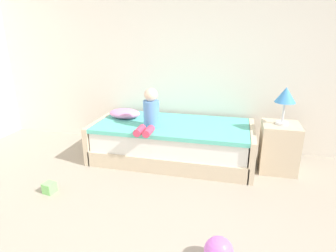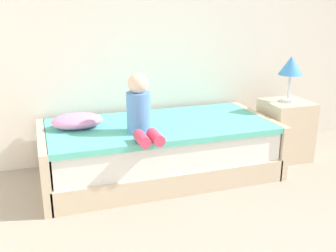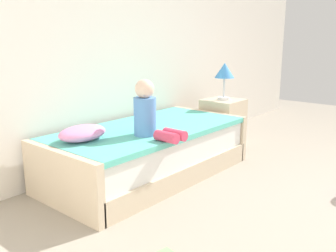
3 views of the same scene
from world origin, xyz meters
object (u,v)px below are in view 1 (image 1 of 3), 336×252
pillow (125,113)px  toy_block (49,188)px  child_figure (150,112)px  toy_ball (219,251)px  table_lamp (286,97)px  nightstand (279,147)px  bed (172,142)px

pillow → toy_block: pillow is taller
child_figure → toy_ball: bearing=-56.8°
table_lamp → toy_ball: (-0.60, -1.73, -0.83)m
table_lamp → toy_ball: table_lamp is taller
child_figure → nightstand: bearing=8.0°
bed → nightstand: bearing=-0.2°
bed → nightstand: 1.35m
child_figure → pillow: child_figure is taller
pillow → toy_ball: pillow is taller
nightstand → toy_block: (-2.45, -1.16, -0.24)m
bed → toy_block: size_ratio=18.46×
toy_block → toy_ball: bearing=-17.1°
nightstand → toy_ball: size_ratio=2.73×
nightstand → table_lamp: size_ratio=1.33×
nightstand → toy_block: 2.72m
toy_block → table_lamp: bearing=25.3°
bed → toy_ball: 1.89m
bed → table_lamp: table_lamp is taller
nightstand → bed: bearing=179.8°
table_lamp → pillow: bearing=177.1°
table_lamp → pillow: (-2.06, 0.10, -0.37)m
bed → toy_block: bearing=-133.3°
bed → child_figure: size_ratio=4.14×
toy_block → nightstand: bearing=25.3°
toy_ball → child_figure: bearing=123.2°
table_lamp → toy_block: 2.85m
toy_ball → bed: bearing=113.4°
toy_ball → table_lamp: bearing=70.8°
pillow → toy_ball: 2.39m
bed → table_lamp: size_ratio=4.69×
toy_ball → toy_block: 1.93m
table_lamp → toy_ball: 2.01m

